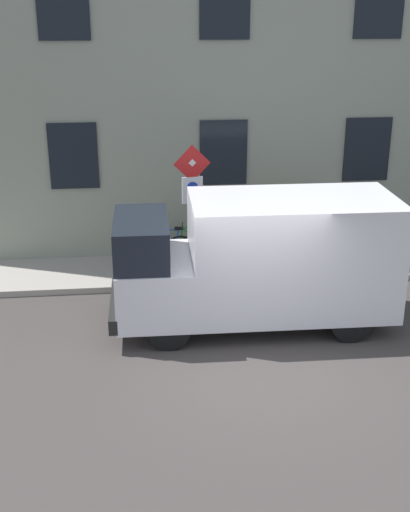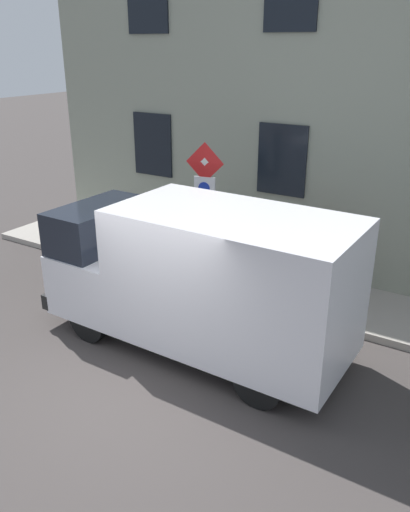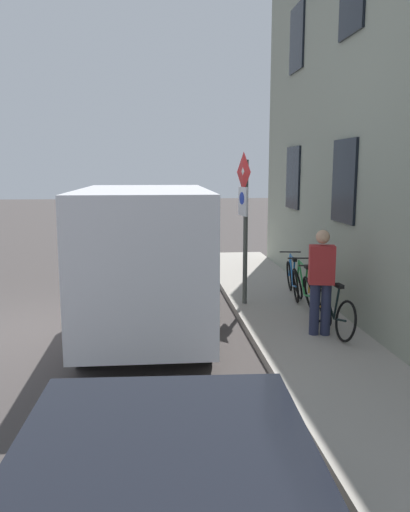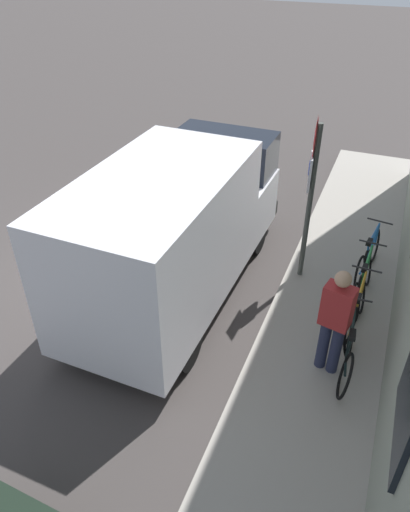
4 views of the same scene
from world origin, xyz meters
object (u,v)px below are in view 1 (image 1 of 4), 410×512
bicycle_orange (237,244)px  bicycle_green (203,246)px  bicycle_black (270,243)px  sign_post_stacked (192,195)px  bicycle_blue (168,247)px  delivery_van (260,259)px  pedestrian (280,224)px

bicycle_orange → bicycle_green: size_ratio=1.00×
bicycle_black → sign_post_stacked: bearing=25.5°
bicycle_green → bicycle_blue: 0.81m
delivery_van → bicycle_black: delivery_van is taller
bicycle_blue → pedestrian: 2.64m
delivery_van → bicycle_orange: size_ratio=3.12×
bicycle_black → bicycle_orange: same height
bicycle_blue → pedestrian: (-0.25, -2.57, 0.56)m
sign_post_stacked → bicycle_black: sign_post_stacked is taller
bicycle_orange → bicycle_blue: same height
pedestrian → sign_post_stacked: bearing=-145.0°
bicycle_black → pedestrian: bearing=116.8°
delivery_van → bicycle_blue: (3.06, 1.58, -0.82)m
bicycle_black → bicycle_green: 1.61m
bicycle_black → bicycle_blue: bearing=-4.9°
bicycle_orange → pedestrian: bearing=168.1°
sign_post_stacked → bicycle_orange: bearing=-45.0°
delivery_van → pedestrian: size_ratio=3.11×
bicycle_black → bicycle_green: (0.00, 1.61, 0.00)m
sign_post_stacked → delivery_van: bearing=-149.9°
sign_post_stacked → delivery_van: size_ratio=0.54×
bicycle_blue → bicycle_green: bearing=-172.1°
sign_post_stacked → bicycle_black: 2.75m
delivery_van → bicycle_black: bearing=-104.6°
bicycle_orange → pedestrian: size_ratio=1.00×
bicycle_orange → sign_post_stacked: bearing=47.4°
delivery_van → bicycle_orange: (3.05, -0.03, -0.82)m
bicycle_black → bicycle_blue: size_ratio=1.00×
sign_post_stacked → bicycle_blue: 1.99m
sign_post_stacked → pedestrian: bearing=-66.9°
delivery_van → bicycle_green: delivery_van is taller
bicycle_orange → delivery_van: bearing=91.8°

